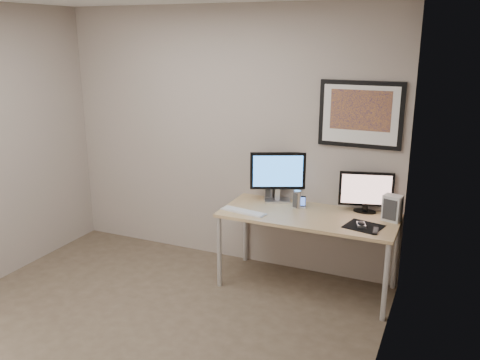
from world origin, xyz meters
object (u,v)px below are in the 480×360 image
(phone_dock, at_px, (303,202))
(speaker_right, at_px, (297,199))
(desk, at_px, (308,221))
(framed_art, at_px, (361,114))
(speaker_left, at_px, (270,189))
(keyboard, at_px, (243,211))
(monitor_tv, at_px, (366,191))
(fan_unit, at_px, (392,208))
(monitor_large, at_px, (278,174))

(phone_dock, bearing_deg, speaker_right, -179.87)
(desk, distance_m, phone_dock, 0.22)
(framed_art, relative_size, phone_dock, 6.34)
(speaker_left, height_order, keyboard, speaker_left)
(speaker_left, bearing_deg, monitor_tv, 2.65)
(fan_unit, bearing_deg, framed_art, 166.00)
(framed_art, relative_size, monitor_large, 1.49)
(monitor_tv, distance_m, phone_dock, 0.59)
(monitor_tv, bearing_deg, keyboard, -170.58)
(desk, bearing_deg, framed_art, 43.46)
(speaker_left, distance_m, phone_dock, 0.42)
(speaker_left, height_order, speaker_right, speaker_left)
(keyboard, xyz_separation_m, fan_unit, (1.28, 0.32, 0.11))
(speaker_left, height_order, phone_dock, speaker_left)
(framed_art, bearing_deg, monitor_tv, -31.59)
(framed_art, bearing_deg, desk, -136.54)
(desk, relative_size, monitor_large, 3.17)
(speaker_left, distance_m, speaker_right, 0.38)
(keyboard, bearing_deg, speaker_right, 46.82)
(speaker_right, bearing_deg, keyboard, -124.62)
(monitor_large, relative_size, phone_dock, 4.26)
(keyboard, height_order, fan_unit, fan_unit)
(monitor_tv, relative_size, speaker_left, 2.56)
(framed_art, height_order, speaker_right, framed_art)
(desk, relative_size, phone_dock, 13.52)
(monitor_large, bearing_deg, speaker_right, -50.34)
(speaker_right, xyz_separation_m, fan_unit, (0.87, 0.01, 0.03))
(monitor_tv, bearing_deg, phone_dock, 177.08)
(speaker_left, bearing_deg, fan_unit, -2.88)
(monitor_tv, height_order, phone_dock, monitor_tv)
(monitor_large, bearing_deg, keyboard, -135.88)
(speaker_left, bearing_deg, phone_dock, -16.07)
(fan_unit, bearing_deg, phone_dock, -167.05)
(speaker_right, bearing_deg, framed_art, 39.70)
(monitor_tv, bearing_deg, framed_art, 134.09)
(monitor_tv, xyz_separation_m, phone_dock, (-0.56, -0.11, -0.15))
(monitor_tv, relative_size, phone_dock, 4.06)
(monitor_large, xyz_separation_m, fan_unit, (1.11, -0.11, -0.16))
(monitor_tv, height_order, keyboard, monitor_tv)
(desk, xyz_separation_m, speaker_left, (-0.49, 0.30, 0.16))
(fan_unit, bearing_deg, desk, -155.05)
(monitor_tv, relative_size, fan_unit, 2.06)
(monitor_tv, xyz_separation_m, speaker_left, (-0.95, 0.04, -0.11))
(speaker_left, bearing_deg, framed_art, 6.85)
(monitor_tv, xyz_separation_m, keyboard, (-1.03, -0.45, -0.20))
(fan_unit, bearing_deg, speaker_left, -173.77)
(desk, bearing_deg, phone_dock, 123.68)
(speaker_left, distance_m, keyboard, 0.50)
(desk, relative_size, framed_art, 2.13)
(framed_art, relative_size, speaker_left, 3.99)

